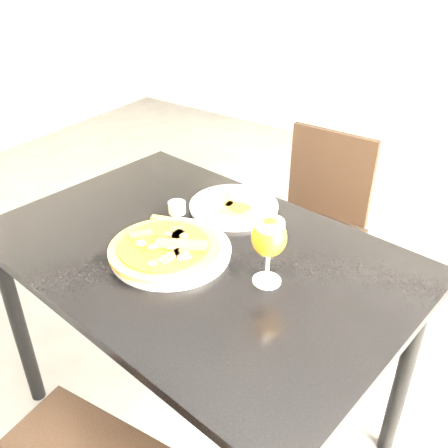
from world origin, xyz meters
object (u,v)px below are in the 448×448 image
Objects in this scene: dining_table at (198,275)px; chair_far at (314,223)px; beer_glass at (269,238)px; pizza at (165,247)px.

chair_far is (0.02, 0.77, -0.20)m from dining_table.
chair_far reaches higher than dining_table.
beer_glass reaches higher than chair_far.
pizza is at bearing -167.88° from beer_glass.
pizza is 1.64× the size of beer_glass.
dining_table is at bearing -91.25° from chair_far.
chair_far is 0.92m from beer_glass.
dining_table is at bearing 55.04° from pizza.
pizza is 0.32m from beer_glass.
beer_glass is (0.29, 0.06, 0.11)m from pizza.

